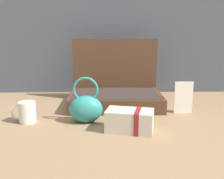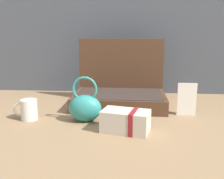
{
  "view_description": "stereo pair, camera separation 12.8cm",
  "coord_description": "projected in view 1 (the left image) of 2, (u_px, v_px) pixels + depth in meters",
  "views": [
    {
      "loc": [
        0.0,
        -1.27,
        0.43
      ],
      "look_at": [
        0.02,
        -0.02,
        0.15
      ],
      "focal_mm": 42.9,
      "sensor_mm": 36.0,
      "label": 1
    },
    {
      "loc": [
        0.13,
        -1.27,
        0.43
      ],
      "look_at": [
        0.02,
        -0.02,
        0.15
      ],
      "focal_mm": 42.9,
      "sensor_mm": 36.0,
      "label": 2
    }
  ],
  "objects": [
    {
      "name": "ground_plane",
      "position": [
        107.0,
        117.0,
        1.33
      ],
      "size": [
        6.0,
        6.0,
        0.0
      ],
      "primitive_type": "plane",
      "color": "#8C6D4C"
    },
    {
      "name": "open_suitcase",
      "position": [
        115.0,
        92.0,
        1.54
      ],
      "size": [
        0.51,
        0.34,
        0.37
      ],
      "color": "#4C301E",
      "rests_on": "ground_plane"
    },
    {
      "name": "teal_pouch_handbag",
      "position": [
        86.0,
        108.0,
        1.25
      ],
      "size": [
        0.16,
        0.11,
        0.22
      ],
      "color": "teal",
      "rests_on": "ground_plane"
    },
    {
      "name": "cream_toiletry_bag",
      "position": [
        130.0,
        121.0,
        1.15
      ],
      "size": [
        0.22,
        0.16,
        0.1
      ],
      "color": "beige",
      "rests_on": "ground_plane"
    },
    {
      "name": "coffee_mug",
      "position": [
        27.0,
        112.0,
        1.25
      ],
      "size": [
        0.12,
        0.08,
        0.1
      ],
      "color": "silver",
      "rests_on": "ground_plane"
    },
    {
      "name": "info_card_left",
      "position": [
        183.0,
        97.0,
        1.39
      ],
      "size": [
        0.09,
        0.01,
        0.17
      ],
      "primitive_type": "cube",
      "rotation": [
        0.0,
        0.0,
        -0.0
      ],
      "color": "white",
      "rests_on": "ground_plane"
    }
  ]
}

